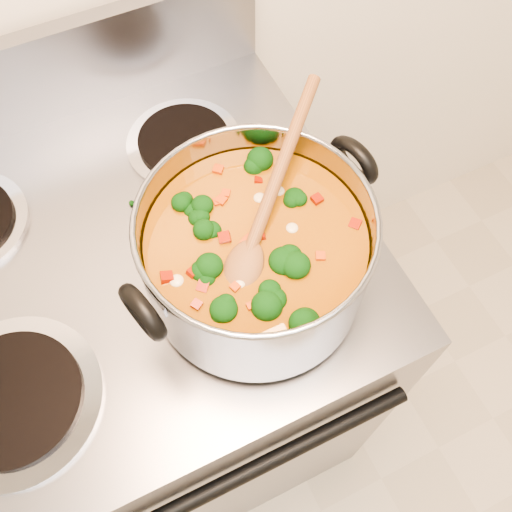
% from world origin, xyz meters
% --- Properties ---
extents(electric_range, '(0.75, 0.68, 1.08)m').
position_xyz_m(electric_range, '(-0.05, 1.16, 0.47)').
color(electric_range, gray).
rests_on(electric_range, ground).
extents(stockpot, '(0.36, 0.29, 0.17)m').
position_xyz_m(stockpot, '(0.13, 1.02, 1.01)').
color(stockpot, gray).
rests_on(stockpot, electric_range).
extents(wooden_spoon, '(0.24, 0.23, 0.09)m').
position_xyz_m(wooden_spoon, '(0.14, 1.04, 1.07)').
color(wooden_spoon, brown).
rests_on(wooden_spoon, stockpot).
extents(cooktop_crumbs, '(0.12, 0.33, 0.01)m').
position_xyz_m(cooktop_crumbs, '(0.22, 1.08, 0.92)').
color(cooktop_crumbs, black).
rests_on(cooktop_crumbs, electric_range).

